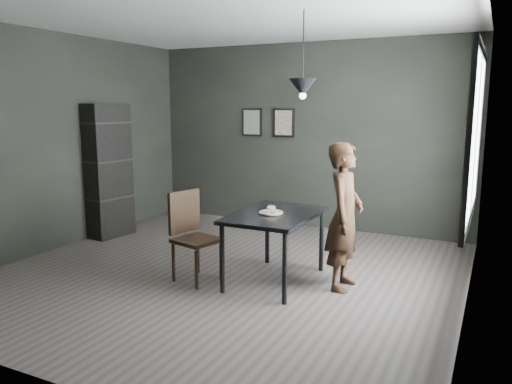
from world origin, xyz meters
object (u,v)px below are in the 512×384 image
at_px(cafe_table, 275,220).
at_px(white_plate, 271,213).
at_px(shelf_unit, 108,171).
at_px(pendant_lamp, 303,87).
at_px(woman, 345,217).
at_px(wood_chair, 191,230).

height_order(cafe_table, white_plate, white_plate).
height_order(white_plate, shelf_unit, shelf_unit).
bearing_deg(cafe_table, pendant_lamp, 21.80).
bearing_deg(woman, wood_chair, 104.74).
relative_size(shelf_unit, pendant_lamp, 2.19).
relative_size(wood_chair, shelf_unit, 0.51).
bearing_deg(cafe_table, white_plate, -123.55).
relative_size(wood_chair, pendant_lamp, 1.12).
height_order(cafe_table, shelf_unit, shelf_unit).
distance_m(cafe_table, white_plate, 0.10).
distance_m(woman, wood_chair, 1.64).
bearing_deg(woman, cafe_table, 98.76).
xyz_separation_m(shelf_unit, pendant_lamp, (3.17, -0.60, 1.10)).
xyz_separation_m(cafe_table, woman, (0.71, 0.14, 0.09)).
bearing_deg(wood_chair, shelf_unit, 167.81).
bearing_deg(wood_chair, pendant_lamp, 35.88).
bearing_deg(cafe_table, shelf_unit, 166.57).
relative_size(cafe_table, pendant_lamp, 1.39).
distance_m(shelf_unit, pendant_lamp, 3.41).
bearing_deg(shelf_unit, white_plate, -7.32).
bearing_deg(white_plate, pendant_lamp, 27.18).
xyz_separation_m(cafe_table, white_plate, (-0.03, -0.04, 0.08)).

